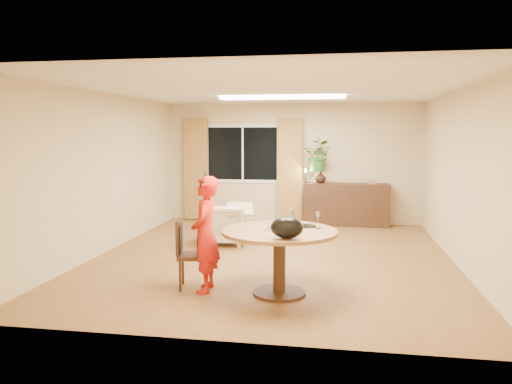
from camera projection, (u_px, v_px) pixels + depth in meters
floor at (272, 257)px, 7.84m from camera, size 6.50×6.50×0.00m
ceiling at (273, 89)px, 7.54m from camera, size 6.50×6.50×0.00m
wall_back at (292, 163)px, 10.87m from camera, size 5.50×0.00×5.50m
wall_left at (106, 173)px, 8.14m from camera, size 0.00×6.50×6.50m
wall_right at (460, 178)px, 7.24m from camera, size 0.00×6.50×6.50m
window at (243, 154)px, 11.01m from camera, size 1.70×0.03×1.30m
curtain_left at (196, 169)px, 11.15m from camera, size 0.55×0.08×2.25m
curtain_right at (290, 170)px, 10.81m from camera, size 0.55×0.08×2.25m
ceiling_panel at (282, 97)px, 8.72m from camera, size 2.20×0.35×0.05m
dining_table at (279, 244)px, 5.96m from camera, size 1.39×1.39×0.79m
dining_chair at (194, 254)px, 6.24m from camera, size 0.49×0.46×0.88m
child at (205, 234)px, 6.09m from camera, size 0.55×0.39×1.42m
laptop at (279, 219)px, 5.95m from camera, size 0.39×0.26×0.26m
tumbler at (290, 222)px, 6.19m from camera, size 0.08×0.08×0.11m
wine_glass at (318, 220)px, 6.03m from camera, size 0.07×0.07×0.21m
pot_lid at (307, 225)px, 6.17m from camera, size 0.29×0.29×0.04m
handbag at (287, 228)px, 5.44m from camera, size 0.41×0.30×0.24m
armchair at (224, 224)px, 8.79m from camera, size 0.83×0.85×0.70m
throw at (240, 204)px, 8.62m from camera, size 0.57×0.64×0.03m
sideboard at (346, 204)px, 10.55m from camera, size 1.79×0.44×0.89m
vase at (321, 177)px, 10.57m from camera, size 0.28×0.28×0.25m
bouquet at (319, 156)px, 10.52m from camera, size 0.71×0.65×0.66m
book_stack at (372, 182)px, 10.40m from camera, size 0.21×0.17×0.08m
desk_lamp at (306, 175)px, 10.57m from camera, size 0.18×0.18×0.35m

